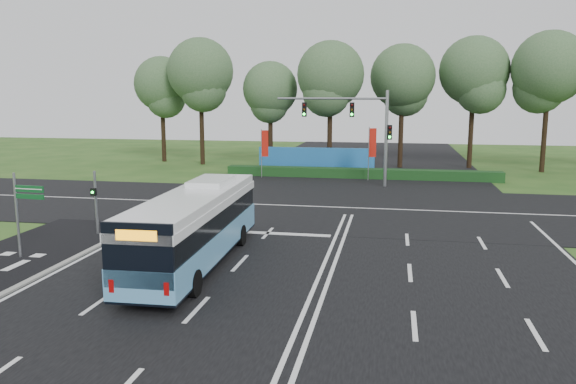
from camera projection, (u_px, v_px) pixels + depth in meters
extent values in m
plane|color=#274F1A|center=(323.00, 269.00, 21.65)|extent=(120.00, 120.00, 0.00)
cube|color=black|center=(323.00, 268.00, 21.65)|extent=(20.00, 120.00, 0.04)
cube|color=black|center=(348.00, 208.00, 33.27)|extent=(120.00, 14.00, 0.05)
cube|color=gray|center=(39.00, 276.00, 20.58)|extent=(0.25, 18.00, 0.12)
cube|color=#5BA0D3|center=(196.00, 241.00, 21.95)|extent=(2.62, 10.98, 1.00)
cube|color=black|center=(197.00, 252.00, 22.03)|extent=(2.59, 10.93, 0.27)
cube|color=black|center=(196.00, 219.00, 21.80)|extent=(2.52, 10.82, 0.86)
cube|color=white|center=(195.00, 205.00, 21.71)|extent=(2.62, 10.98, 0.32)
cube|color=white|center=(195.00, 197.00, 21.65)|extent=(2.56, 10.55, 0.32)
cube|color=white|center=(212.00, 181.00, 23.82)|extent=(1.54, 2.77, 0.23)
cube|color=black|center=(138.00, 256.00, 16.53)|extent=(2.21, 0.19, 2.00)
cube|color=orange|center=(136.00, 235.00, 16.39)|extent=(1.28, 0.10, 0.32)
cylinder|color=black|center=(195.00, 234.00, 25.21)|extent=(0.28, 0.95, 0.95)
cylinder|color=black|center=(241.00, 235.00, 24.89)|extent=(0.28, 0.95, 0.95)
cylinder|color=black|center=(134.00, 280.00, 18.83)|extent=(0.28, 0.95, 0.95)
cylinder|color=black|center=(195.00, 284.00, 18.51)|extent=(0.28, 0.95, 0.95)
cylinder|color=gray|center=(96.00, 203.00, 26.71)|extent=(0.12, 0.12, 3.09)
cube|color=black|center=(93.00, 192.00, 26.44)|extent=(0.25, 0.16, 0.35)
sphere|color=#19F233|center=(92.00, 192.00, 26.34)|extent=(0.12, 0.12, 0.12)
cylinder|color=gray|center=(17.00, 216.00, 22.73)|extent=(0.11, 0.11, 3.55)
cube|color=#0D4C1F|center=(29.00, 189.00, 22.37)|extent=(1.33, 0.15, 0.27)
cube|color=#0D4C1F|center=(30.00, 197.00, 22.42)|extent=(1.33, 0.15, 0.20)
cube|color=white|center=(28.00, 189.00, 22.33)|extent=(1.24, 0.10, 0.04)
cylinder|color=gray|center=(261.00, 154.00, 45.25)|extent=(0.06, 0.06, 3.96)
cube|color=#B81A0F|center=(265.00, 143.00, 45.10)|extent=(0.53, 0.11, 2.11)
cylinder|color=gray|center=(369.00, 154.00, 43.76)|extent=(0.07, 0.07, 4.21)
cube|color=#B81A0F|center=(373.00, 143.00, 43.66)|extent=(0.54, 0.23, 2.24)
cylinder|color=gray|center=(386.00, 139.00, 40.55)|extent=(0.24, 0.24, 7.00)
cylinder|color=gray|center=(332.00, 99.00, 40.79)|extent=(8.00, 0.16, 0.16)
cube|color=black|center=(352.00, 110.00, 40.65)|extent=(0.32, 0.28, 1.05)
cube|color=black|center=(304.00, 109.00, 41.29)|extent=(0.32, 0.28, 1.05)
cube|color=black|center=(390.00, 132.00, 40.42)|extent=(0.32, 0.28, 1.05)
cube|color=#153C16|center=(361.00, 173.00, 45.31)|extent=(22.00, 1.20, 0.80)
cube|color=#216AB7|center=(316.00, 160.00, 48.34)|extent=(10.00, 0.30, 2.20)
cylinder|color=black|center=(163.00, 125.00, 56.59)|extent=(0.44, 0.44, 7.39)
sphere|color=#385A35|center=(162.00, 84.00, 55.90)|extent=(5.44, 5.44, 5.44)
cylinder|color=black|center=(202.00, 121.00, 54.04)|extent=(0.44, 0.44, 8.49)
sphere|color=#385A35|center=(200.00, 71.00, 53.25)|extent=(6.25, 6.25, 6.25)
cylinder|color=black|center=(270.00, 130.00, 52.38)|extent=(0.44, 0.44, 6.87)
sphere|color=#385A35|center=(270.00, 89.00, 51.74)|extent=(5.06, 5.06, 5.06)
cylinder|color=black|center=(330.00, 125.00, 49.77)|extent=(0.44, 0.44, 8.00)
sphere|color=#385A35|center=(330.00, 75.00, 49.02)|extent=(5.90, 5.90, 5.90)
cylinder|color=black|center=(401.00, 125.00, 51.48)|extent=(0.44, 0.44, 7.92)
sphere|color=#385A35|center=(403.00, 76.00, 50.74)|extent=(5.84, 5.84, 5.84)
cylinder|color=black|center=(471.00, 123.00, 51.10)|extent=(0.44, 0.44, 8.39)
sphere|color=#385A35|center=(474.00, 71.00, 50.32)|extent=(6.18, 6.18, 6.18)
cylinder|color=black|center=(545.00, 123.00, 48.47)|extent=(0.44, 0.44, 8.52)
sphere|color=#385A35|center=(549.00, 68.00, 47.67)|extent=(6.28, 6.28, 6.28)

